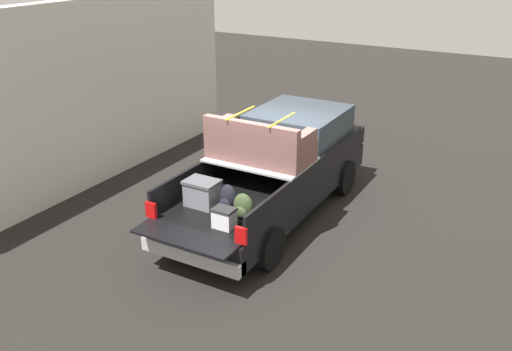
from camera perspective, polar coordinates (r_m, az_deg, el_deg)
ground_plane at (r=11.48m, az=1.48°, el=-4.04°), size 40.00×40.00×0.00m
pickup_truck at (r=11.37m, az=2.39°, el=1.04°), size 6.05×2.06×2.23m
building_facade at (r=12.86m, az=-17.40°, el=7.69°), size 10.08×0.36×4.09m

